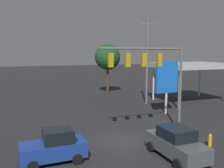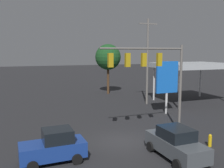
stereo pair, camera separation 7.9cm
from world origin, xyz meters
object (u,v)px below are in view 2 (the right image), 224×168
traffic_signal_assembly (151,68)px  hatchback_crossing (54,146)px  fire_hydrant (210,140)px  utility_pole (147,60)px  street_tree (108,57)px  sedan_far (176,143)px  price_sign (167,79)px

traffic_signal_assembly → hatchback_crossing: 8.99m
traffic_signal_assembly → hatchback_crossing: size_ratio=1.82×
hatchback_crossing → fire_hydrant: (-10.37, 1.36, -0.51)m
utility_pole → street_tree: (1.96, -8.81, 0.14)m
utility_pole → sedan_far: bearing=67.9°
street_tree → traffic_signal_assembly: bearing=79.7°
fire_hydrant → sedan_far: bearing=12.6°
hatchback_crossing → street_tree: size_ratio=0.51×
sedan_far → street_tree: 24.38m
traffic_signal_assembly → utility_pole: 11.90m
fire_hydrant → price_sign: bearing=-104.2°
traffic_signal_assembly → sedan_far: (0.53, 4.21, -4.36)m
utility_pole → fire_hydrant: (2.69, 14.03, -5.06)m
traffic_signal_assembly → price_sign: bearing=-132.5°
street_tree → hatchback_crossing: bearing=62.7°
hatchback_crossing → fire_hydrant: 10.48m
traffic_signal_assembly → street_tree: 19.69m
price_sign → hatchback_crossing: (12.64, 7.62, -2.77)m
fire_hydrant → traffic_signal_assembly: bearing=-51.1°
traffic_signal_assembly → fire_hydrant: 6.60m
street_tree → fire_hydrant: bearing=88.2°
street_tree → price_sign: bearing=96.4°
price_sign → fire_hydrant: price_sign is taller
price_sign → fire_hydrant: bearing=75.8°
sedan_far → utility_pole: bearing=156.5°
price_sign → sedan_far: size_ratio=1.24×
traffic_signal_assembly → hatchback_crossing: bearing=15.5°
sedan_far → hatchback_crossing: (7.06, -2.11, -0.00)m
sedan_far → fire_hydrant: size_ratio=5.05×
traffic_signal_assembly → fire_hydrant: size_ratio=7.98×
utility_pole → price_sign: 5.36m
utility_pole → sedan_far: size_ratio=2.34×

